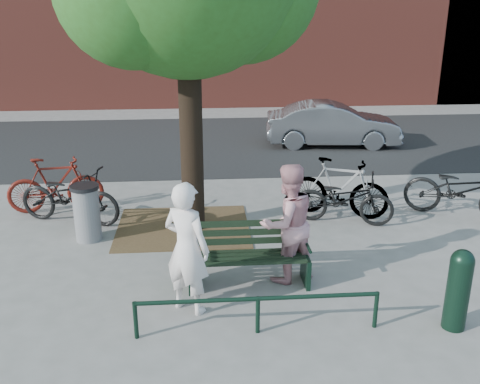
{
  "coord_description": "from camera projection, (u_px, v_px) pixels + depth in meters",
  "views": [
    {
      "loc": [
        -0.67,
        -6.9,
        3.9
      ],
      "look_at": [
        -0.05,
        1.0,
        1.09
      ],
      "focal_mm": 40.0,
      "sensor_mm": 36.0,
      "label": 1
    }
  ],
  "objects": [
    {
      "name": "bicycle_b",
      "position": [
        55.0,
        185.0,
        10.43
      ],
      "size": [
        1.89,
        0.77,
        1.1
      ],
      "primitive_type": "imported",
      "rotation": [
        0.0,
        0.0,
        1.71
      ],
      "color": "#54120C",
      "rests_on": "ground"
    },
    {
      "name": "bicycle_c",
      "position": [
        344.0,
        199.0,
        9.89
      ],
      "size": [
        1.93,
        1.15,
        0.96
      ],
      "primitive_type": "imported",
      "rotation": [
        0.0,
        0.0,
        1.27
      ],
      "color": "black",
      "rests_on": "ground"
    },
    {
      "name": "ground",
      "position": [
        249.0,
        285.0,
        7.84
      ],
      "size": [
        90.0,
        90.0,
        0.0
      ],
      "primitive_type": "plane",
      "color": "gray",
      "rests_on": "ground"
    },
    {
      "name": "park_bench",
      "position": [
        248.0,
        253.0,
        7.75
      ],
      "size": [
        1.74,
        0.54,
        0.97
      ],
      "color": "black",
      "rests_on": "ground"
    },
    {
      "name": "bollard",
      "position": [
        459.0,
        287.0,
        6.63
      ],
      "size": [
        0.29,
        0.29,
        1.08
      ],
      "color": "black",
      "rests_on": "ground"
    },
    {
      "name": "road",
      "position": [
        221.0,
        142.0,
        15.82
      ],
      "size": [
        40.0,
        7.0,
        0.01
      ],
      "primitive_type": "cube",
      "color": "black",
      "rests_on": "ground"
    },
    {
      "name": "bicycle_a",
      "position": [
        70.0,
        196.0,
        9.9
      ],
      "size": [
        2.13,
        1.31,
        1.05
      ],
      "primitive_type": "imported",
      "rotation": [
        0.0,
        0.0,
        1.24
      ],
      "color": "black",
      "rests_on": "ground"
    },
    {
      "name": "person_left",
      "position": [
        187.0,
        248.0,
        6.92
      ],
      "size": [
        0.79,
        0.73,
        1.81
      ],
      "primitive_type": "imported",
      "rotation": [
        0.0,
        0.0,
        2.55
      ],
      "color": "silver",
      "rests_on": "ground"
    },
    {
      "name": "parked_car",
      "position": [
        333.0,
        124.0,
        15.3
      ],
      "size": [
        3.88,
        1.69,
        1.24
      ],
      "primitive_type": "imported",
      "rotation": [
        0.0,
        0.0,
        1.47
      ],
      "color": "slate",
      "rests_on": "ground"
    },
    {
      "name": "bicycle_d",
      "position": [
        339.0,
        188.0,
        10.2
      ],
      "size": [
        1.97,
        1.23,
        1.15
      ],
      "primitive_type": "imported",
      "rotation": [
        0.0,
        0.0,
        1.18
      ],
      "color": "gray",
      "rests_on": "ground"
    },
    {
      "name": "guard_railing",
      "position": [
        258.0,
        304.0,
        6.58
      ],
      "size": [
        3.06,
        0.06,
        0.51
      ],
      "color": "black",
      "rests_on": "ground"
    },
    {
      "name": "litter_bin",
      "position": [
        87.0,
        212.0,
        9.18
      ],
      "size": [
        0.49,
        0.49,
        1.0
      ],
      "color": "gray",
      "rests_on": "ground"
    },
    {
      "name": "person_right",
      "position": [
        287.0,
        223.0,
        7.72
      ],
      "size": [
        1.07,
        0.97,
        1.79
      ],
      "primitive_type": "imported",
      "rotation": [
        0.0,
        0.0,
        3.56
      ],
      "color": "#C3868D",
      "rests_on": "ground"
    },
    {
      "name": "bicycle_e",
      "position": [
        461.0,
        190.0,
        10.15
      ],
      "size": [
        2.18,
        1.69,
        1.1
      ],
      "primitive_type": "imported",
      "rotation": [
        0.0,
        0.0,
        1.04
      ],
      "color": "black",
      "rests_on": "ground"
    },
    {
      "name": "dirt_pit",
      "position": [
        183.0,
        227.0,
        9.83
      ],
      "size": [
        2.4,
        2.0,
        0.02
      ],
      "primitive_type": "cube",
      "color": "brown",
      "rests_on": "ground"
    }
  ]
}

